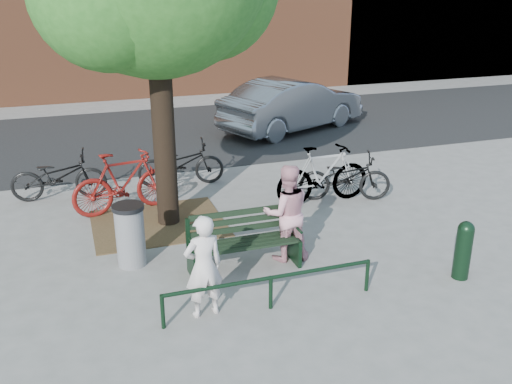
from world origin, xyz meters
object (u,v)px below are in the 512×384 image
object	(u,v)px
person_right	(286,213)
parked_car	(293,104)
person_left	(204,267)
bollard	(464,248)
litter_bin	(130,235)
bicycle_c	(181,164)
park_bench	(243,240)

from	to	relation	value
person_right	parked_car	distance (m)	8.38
person_left	bollard	size ratio (longest dim) A/B	1.57
person_left	person_right	bearing A→B (deg)	-151.03
person_left	litter_bin	xyz separation A→B (m)	(-0.76, 1.78, -0.21)
litter_bin	person_left	bearing A→B (deg)	-66.92
person_right	parked_car	xyz separation A→B (m)	(3.24, 7.73, -0.03)
bollard	person_left	bearing A→B (deg)	176.22
person_left	bollard	bearing A→B (deg)	169.23
person_right	bicycle_c	bearing A→B (deg)	-70.22
litter_bin	park_bench	bearing A→B (deg)	-21.53
person_right	bicycle_c	distance (m)	4.12
person_left	parked_car	world-z (taller)	parked_car
person_right	bollard	bearing A→B (deg)	154.73
bollard	parked_car	size ratio (longest dim) A/B	0.20
park_bench	parked_car	xyz separation A→B (m)	(4.00, 7.80, 0.29)
bollard	parked_car	world-z (taller)	parked_car
person_left	bollard	world-z (taller)	person_left
bollard	litter_bin	size ratio (longest dim) A/B	0.91
park_bench	bicycle_c	xyz separation A→B (m)	(-0.15, 4.08, 0.02)
person_right	bollard	xyz separation A→B (m)	(2.30, -1.46, -0.30)
park_bench	bollard	xyz separation A→B (m)	(3.06, -1.39, 0.02)
person_right	litter_bin	bearing A→B (deg)	-6.47
litter_bin	bicycle_c	xyz separation A→B (m)	(1.51, 3.42, -0.02)
person_right	bollard	world-z (taller)	person_right
litter_bin	bicycle_c	size ratio (longest dim) A/B	0.54
bollard	litter_bin	distance (m)	5.14
parked_car	bollard	bearing A→B (deg)	150.57
person_left	person_right	xyz separation A→B (m)	(1.65, 1.20, 0.07)
person_left	bicycle_c	size ratio (longest dim) A/B	0.78
person_left	person_right	size ratio (longest dim) A/B	0.91
litter_bin	bicycle_c	bearing A→B (deg)	66.13
bollard	bicycle_c	xyz separation A→B (m)	(-3.20, 5.47, -0.01)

